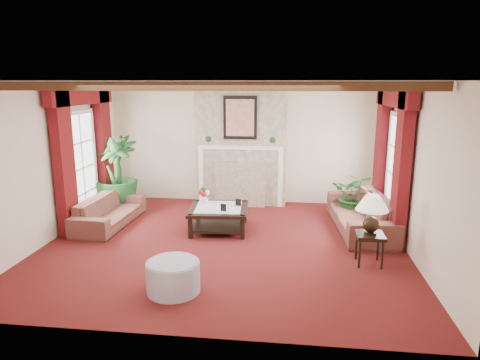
# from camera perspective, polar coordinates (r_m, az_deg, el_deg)

# --- Properties ---
(floor) EXTENTS (6.00, 6.00, 0.00)m
(floor) POSITION_cam_1_polar(r_m,az_deg,el_deg) (7.37, -2.14, -8.48)
(floor) COLOR #470C10
(floor) RESTS_ON ground
(ceiling) EXTENTS (6.00, 6.00, 0.00)m
(ceiling) POSITION_cam_1_polar(r_m,az_deg,el_deg) (6.86, -2.33, 13.01)
(ceiling) COLOR white
(ceiling) RESTS_ON floor
(back_wall) EXTENTS (6.00, 0.02, 2.70)m
(back_wall) POSITION_cam_1_polar(r_m,az_deg,el_deg) (9.68, 0.31, 4.96)
(back_wall) COLOR beige
(back_wall) RESTS_ON ground
(left_wall) EXTENTS (0.02, 5.50, 2.70)m
(left_wall) POSITION_cam_1_polar(r_m,az_deg,el_deg) (8.02, -23.92, 2.20)
(left_wall) COLOR beige
(left_wall) RESTS_ON ground
(right_wall) EXTENTS (0.02, 5.50, 2.70)m
(right_wall) POSITION_cam_1_polar(r_m,az_deg,el_deg) (7.17, 22.18, 1.20)
(right_wall) COLOR beige
(right_wall) RESTS_ON ground
(ceiling_beams) EXTENTS (6.00, 3.00, 0.12)m
(ceiling_beams) POSITION_cam_1_polar(r_m,az_deg,el_deg) (6.86, -2.33, 12.51)
(ceiling_beams) COLOR #3C2013
(ceiling_beams) RESTS_ON ceiling
(fireplace) EXTENTS (2.00, 0.52, 2.70)m
(fireplace) POSITION_cam_1_polar(r_m,az_deg,el_deg) (9.39, 0.18, 12.98)
(fireplace) COLOR tan
(fireplace) RESTS_ON ground
(french_door_left) EXTENTS (0.10, 1.10, 2.16)m
(french_door_left) POSITION_cam_1_polar(r_m,az_deg,el_deg) (8.79, -20.92, 8.43)
(french_door_left) COLOR white
(french_door_left) RESTS_ON ground
(french_door_right) EXTENTS (0.10, 1.10, 2.16)m
(french_door_right) POSITION_cam_1_polar(r_m,az_deg,el_deg) (8.02, 20.60, 8.11)
(french_door_right) COLOR white
(french_door_right) RESTS_ON ground
(curtains_left) EXTENTS (0.20, 2.40, 2.55)m
(curtains_left) POSITION_cam_1_polar(r_m,az_deg,el_deg) (8.72, -20.49, 11.21)
(curtains_left) COLOR #530D0B
(curtains_left) RESTS_ON ground
(curtains_right) EXTENTS (0.20, 2.40, 2.55)m
(curtains_right) POSITION_cam_1_polar(r_m,az_deg,el_deg) (7.98, 20.06, 11.16)
(curtains_right) COLOR #530D0B
(curtains_right) RESTS_ON ground
(sofa_left) EXTENTS (1.93, 0.68, 0.74)m
(sofa_left) POSITION_cam_1_polar(r_m,az_deg,el_deg) (8.58, -17.05, -3.36)
(sofa_left) COLOR #3F111B
(sofa_left) RESTS_ON ground
(sofa_right) EXTENTS (2.35, 1.00, 0.88)m
(sofa_right) POSITION_cam_1_polar(r_m,az_deg,el_deg) (8.22, 15.82, -3.45)
(sofa_right) COLOR #3F111B
(sofa_right) RESTS_ON ground
(potted_palm) EXTENTS (1.16, 1.74, 0.89)m
(potted_palm) POSITION_cam_1_polar(r_m,az_deg,el_deg) (9.49, -16.01, -1.28)
(potted_palm) COLOR black
(potted_palm) RESTS_ON ground
(small_plant) EXTENTS (1.51, 1.54, 0.75)m
(small_plant) POSITION_cam_1_polar(r_m,az_deg,el_deg) (8.86, 15.06, -2.69)
(small_plant) COLOR black
(small_plant) RESTS_ON ground
(coffee_table) EXTENTS (1.13, 1.13, 0.43)m
(coffee_table) POSITION_cam_1_polar(r_m,az_deg,el_deg) (7.97, -2.85, -5.17)
(coffee_table) COLOR black
(coffee_table) RESTS_ON ground
(side_table) EXTENTS (0.42, 0.42, 0.48)m
(side_table) POSITION_cam_1_polar(r_m,az_deg,el_deg) (6.79, 16.84, -8.79)
(side_table) COLOR black
(side_table) RESTS_ON ground
(ottoman) EXTENTS (0.70, 0.70, 0.41)m
(ottoman) POSITION_cam_1_polar(r_m,az_deg,el_deg) (5.79, -8.91, -12.65)
(ottoman) COLOR #9992A6
(ottoman) RESTS_ON ground
(table_lamp) EXTENTS (0.48, 0.48, 0.61)m
(table_lamp) POSITION_cam_1_polar(r_m,az_deg,el_deg) (6.61, 17.14, -4.38)
(table_lamp) COLOR black
(table_lamp) RESTS_ON side_table
(flower_vase) EXTENTS (0.23, 0.24, 0.17)m
(flower_vase) POSITION_cam_1_polar(r_m,az_deg,el_deg) (8.18, -4.83, -2.51)
(flower_vase) COLOR silver
(flower_vase) RESTS_ON coffee_table
(book) EXTENTS (0.19, 0.04, 0.26)m
(book) POSITION_cam_1_polar(r_m,az_deg,el_deg) (7.56, -1.64, -3.41)
(book) COLOR black
(book) RESTS_ON coffee_table
(photo_frame_a) EXTENTS (0.11, 0.05, 0.14)m
(photo_frame_a) POSITION_cam_1_polar(r_m,az_deg,el_deg) (7.63, -2.22, -3.72)
(photo_frame_a) COLOR black
(photo_frame_a) RESTS_ON coffee_table
(photo_frame_b) EXTENTS (0.11, 0.06, 0.14)m
(photo_frame_b) POSITION_cam_1_polar(r_m,az_deg,el_deg) (7.96, -0.24, -3.03)
(photo_frame_b) COLOR black
(photo_frame_b) RESTS_ON coffee_table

